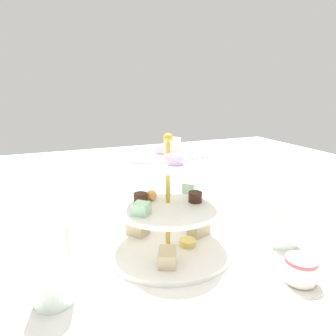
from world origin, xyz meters
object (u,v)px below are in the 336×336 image
water_glass_short_left (283,228)px  teacup_with_saucer (300,271)px  butter_knife_left (82,213)px  water_glass_mid_back (209,197)px  tiered_serving_stand (168,214)px  water_glass_tall_right (51,265)px

water_glass_short_left → teacup_with_saucer: 0.14m
butter_knife_left → water_glass_mid_back: 0.37m
tiered_serving_stand → water_glass_short_left: 0.26m
water_glass_tall_right → butter_knife_left: size_ratio=0.82×
teacup_with_saucer → water_glass_short_left: bearing=60.0°
water_glass_tall_right → water_glass_mid_back: bearing=28.7°
teacup_with_saucer → butter_knife_left: bearing=124.6°
water_glass_mid_back → water_glass_short_left: bearing=-75.4°
water_glass_short_left → water_glass_mid_back: size_ratio=0.93×
teacup_with_saucer → butter_knife_left: 0.58m
tiered_serving_stand → water_glass_mid_back: bearing=37.8°
water_glass_tall_right → water_glass_mid_back: 0.49m
tiered_serving_stand → water_glass_mid_back: (0.19, 0.14, -0.04)m
tiered_serving_stand → water_glass_tall_right: (-0.24, -0.09, -0.01)m
teacup_with_saucer → butter_knife_left: size_ratio=0.53×
water_glass_short_left → teacup_with_saucer: bearing=-120.0°
tiered_serving_stand → water_glass_mid_back: size_ratio=3.29×
water_glass_short_left → butter_knife_left: size_ratio=0.48×
butter_knife_left → tiered_serving_stand: bearing=88.5°
tiered_serving_stand → water_glass_short_left: size_ratio=3.56×
teacup_with_saucer → butter_knife_left: (-0.33, 0.48, -0.02)m
tiered_serving_stand → teacup_with_saucer: tiered_serving_stand is taller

